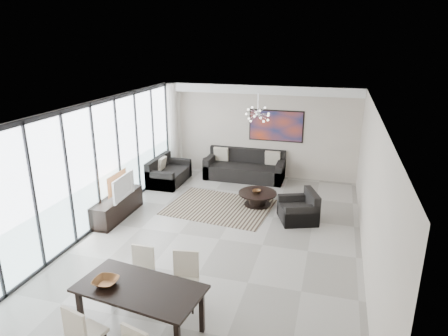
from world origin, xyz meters
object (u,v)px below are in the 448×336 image
(sofa_main, at_px, (245,169))
(television, at_px, (120,187))
(coffee_table, at_px, (258,198))
(tv_console, at_px, (117,207))
(dining_table, at_px, (140,292))

(sofa_main, distance_m, television, 4.36)
(sofa_main, xyz_separation_m, television, (-2.23, -3.71, 0.53))
(coffee_table, relative_size, sofa_main, 0.42)
(tv_console, distance_m, television, 0.58)
(sofa_main, height_order, television, television)
(sofa_main, distance_m, dining_table, 7.19)
(sofa_main, relative_size, television, 2.49)
(sofa_main, relative_size, dining_table, 1.24)
(sofa_main, height_order, dining_table, sofa_main)
(television, bearing_deg, tv_console, 70.81)
(coffee_table, relative_size, dining_table, 0.51)
(coffee_table, height_order, dining_table, dining_table)
(dining_table, bearing_deg, tv_console, 124.96)
(sofa_main, relative_size, tv_console, 1.38)
(coffee_table, height_order, tv_console, tv_console)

